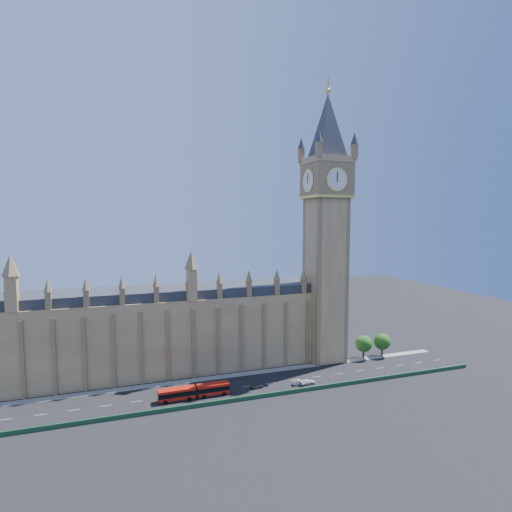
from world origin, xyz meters
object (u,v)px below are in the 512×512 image
object	(u,v)px
red_bus	(194,392)
car_silver	(300,382)
car_grey	(257,386)
car_white	(307,382)

from	to	relation	value
red_bus	car_silver	size ratio (longest dim) A/B	4.47
car_grey	car_white	size ratio (longest dim) A/B	0.76
car_silver	car_grey	bearing A→B (deg)	83.91
red_bus	car_grey	size ratio (longest dim) A/B	5.07
red_bus	car_silver	xyz separation A→B (m)	(32.32, -1.14, -1.06)
car_silver	car_white	distance (m)	2.48
red_bus	car_grey	distance (m)	19.09
car_grey	red_bus	bearing A→B (deg)	84.12
red_bus	car_white	xyz separation A→B (m)	(34.74, -1.64, -1.05)
red_bus	car_grey	world-z (taller)	red_bus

